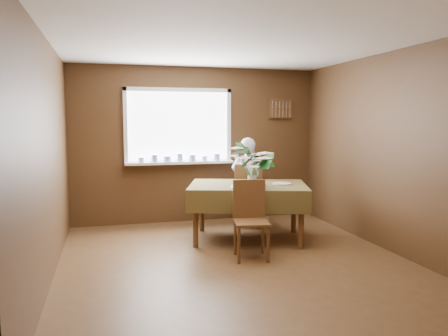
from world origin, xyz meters
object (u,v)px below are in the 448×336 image
object	(u,v)px
dining_table	(248,191)
seated_woman	(247,182)
flower_bouquet	(252,161)
chair_far	(247,192)
chair_near	(250,215)

from	to	relation	value
dining_table	seated_woman	distance (m)	0.73
dining_table	seated_woman	size ratio (longest dim) A/B	1.33
seated_woman	flower_bouquet	size ratio (longest dim) A/B	2.27
flower_bouquet	seated_woman	bearing A→B (deg)	75.31
chair_far	chair_near	size ratio (longest dim) A/B	1.05
seated_woman	flower_bouquet	world-z (taller)	seated_woman
chair_far	seated_woman	distance (m)	0.17
dining_table	chair_near	world-z (taller)	chair_near
dining_table	seated_woman	world-z (taller)	seated_woman
seated_woman	flower_bouquet	distance (m)	1.07
chair_near	flower_bouquet	xyz separation A→B (m)	(0.19, 0.49, 0.61)
chair_far	flower_bouquet	xyz separation A→B (m)	(-0.26, -1.00, 0.59)
chair_near	flower_bouquet	distance (m)	0.81
seated_woman	chair_far	bearing A→B (deg)	-73.97
chair_far	chair_near	xyz separation A→B (m)	(-0.45, -1.49, -0.02)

